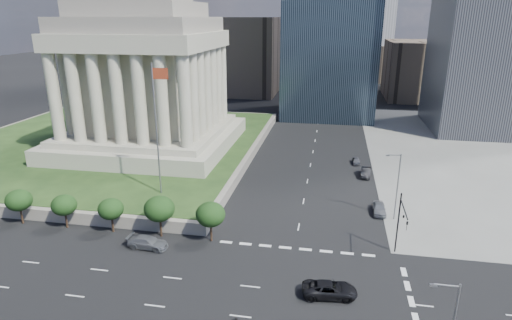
% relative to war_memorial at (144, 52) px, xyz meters
% --- Properties ---
extents(ground, '(500.00, 500.00, 0.00)m').
position_rel_war_memorial_xyz_m(ground, '(34.00, 52.00, -21.40)').
color(ground, black).
rests_on(ground, ground).
extents(plaza_terrace, '(66.00, 70.00, 1.80)m').
position_rel_war_memorial_xyz_m(plaza_terrace, '(-11.00, 2.00, -20.50)').
color(plaza_terrace, slate).
rests_on(plaza_terrace, ground).
extents(plaza_lawn, '(64.00, 68.00, 0.10)m').
position_rel_war_memorial_xyz_m(plaza_lawn, '(-11.00, 2.00, -19.55)').
color(plaza_lawn, '#1E3616').
rests_on(plaza_lawn, plaza_terrace).
extents(war_memorial, '(34.00, 34.00, 39.00)m').
position_rel_war_memorial_xyz_m(war_memorial, '(0.00, 0.00, 0.00)').
color(war_memorial, '#A09A86').
rests_on(war_memorial, plaza_lawn).
extents(flagpole, '(2.52, 0.24, 20.00)m').
position_rel_war_memorial_xyz_m(flagpole, '(12.17, -24.00, -8.29)').
color(flagpole, slate).
rests_on(flagpole, plaza_lawn).
extents(tree_row, '(53.00, 4.00, 6.00)m').
position_rel_war_memorial_xyz_m(tree_row, '(-1.50, -34.00, -18.40)').
color(tree_row, black).
rests_on(tree_row, ground).
extents(midrise_glass, '(26.00, 26.00, 60.00)m').
position_rel_war_memorial_xyz_m(midrise_glass, '(36.00, 47.00, 8.60)').
color(midrise_glass, black).
rests_on(midrise_glass, ground).
extents(building_filler_ne, '(20.00, 30.00, 20.00)m').
position_rel_war_memorial_xyz_m(building_filler_ne, '(66.00, 82.00, -11.40)').
color(building_filler_ne, brown).
rests_on(building_filler_ne, ground).
extents(building_filler_nw, '(24.00, 30.00, 28.00)m').
position_rel_war_memorial_xyz_m(building_filler_nw, '(4.00, 82.00, -7.40)').
color(building_filler_nw, brown).
rests_on(building_filler_nw, ground).
extents(traffic_signal_ne, '(0.30, 5.74, 8.00)m').
position_rel_war_memorial_xyz_m(traffic_signal_ne, '(46.50, -34.30, -16.15)').
color(traffic_signal_ne, black).
rests_on(traffic_signal_ne, ground).
extents(street_lamp_north, '(2.13, 0.22, 10.00)m').
position_rel_war_memorial_xyz_m(street_lamp_north, '(47.33, -23.00, -15.74)').
color(street_lamp_north, slate).
rests_on(street_lamp_north, ground).
extents(pickup_truck, '(6.08, 3.36, 1.61)m').
position_rel_war_memorial_xyz_m(pickup_truck, '(38.56, -43.11, -20.60)').
color(pickup_truck, black).
rests_on(pickup_truck, ground).
extents(suv_grey, '(2.50, 5.42, 1.54)m').
position_rel_war_memorial_xyz_m(suv_grey, '(15.52, -37.20, -20.63)').
color(suv_grey, '#5A5C62').
rests_on(suv_grey, ground).
extents(parked_sedan_near, '(1.89, 4.64, 1.58)m').
position_rel_war_memorial_xyz_m(parked_sedan_near, '(45.50, -21.32, -20.61)').
color(parked_sedan_near, gray).
rests_on(parked_sedan_near, ground).
extents(parked_sedan_mid, '(2.03, 4.89, 1.57)m').
position_rel_war_memorial_xyz_m(parked_sedan_mid, '(44.41, -5.62, -20.61)').
color(parked_sedan_mid, black).
rests_on(parked_sedan_mid, ground).
extents(parked_sedan_far, '(3.65, 1.58, 1.23)m').
position_rel_war_memorial_xyz_m(parked_sedan_far, '(43.00, 1.45, -20.79)').
color(parked_sedan_far, '#54555B').
rests_on(parked_sedan_far, ground).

